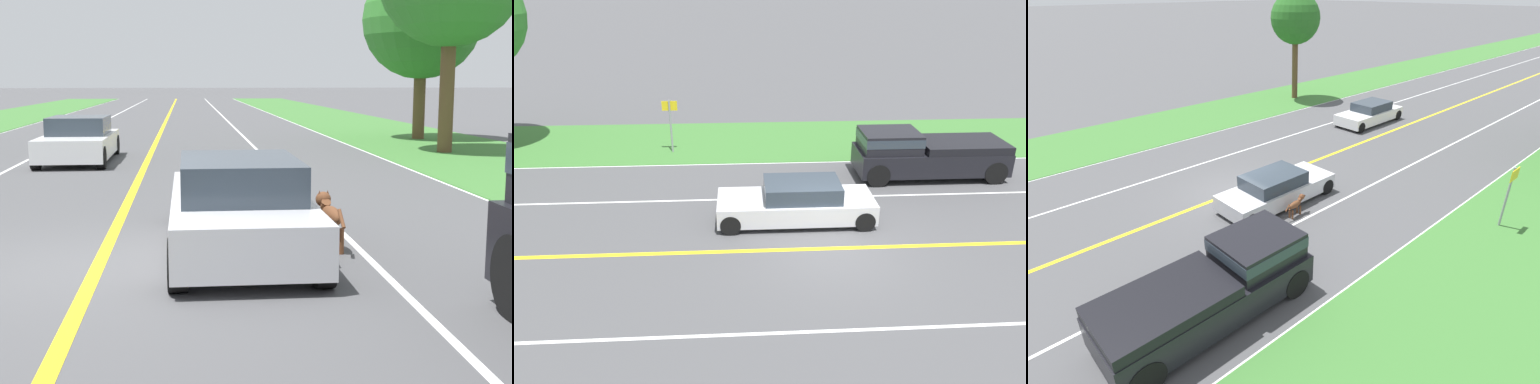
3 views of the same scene
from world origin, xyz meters
The scene contains 7 objects.
ground_plane centered at (0.00, 0.00, 0.00)m, with size 400.00×400.00×0.00m, color #4C4C4F.
centre_divider_line centered at (0.00, 0.00, 0.00)m, with size 0.18×160.00×0.01m, color yellow.
lane_dash_same_dir centered at (3.50, 0.00, 0.00)m, with size 0.10×160.00×0.01m, color white.
ego_car centered at (1.84, 0.77, 0.60)m, with size 1.86×4.79×1.29m.
dog centered at (3.09, 0.64, 0.49)m, with size 0.30×1.13×0.78m.
oncoming_car centered at (-1.93, 11.98, 0.60)m, with size 1.90×4.62×1.28m.
roadside_tree_right_far centered at (10.24, 18.45, 4.61)m, with size 4.56×4.56×6.91m.
Camera 1 is at (1.13, -8.87, 2.33)m, focal length 50.00 mm.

